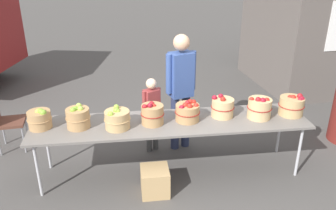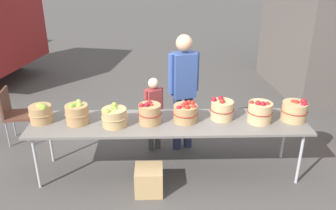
% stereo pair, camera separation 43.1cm
% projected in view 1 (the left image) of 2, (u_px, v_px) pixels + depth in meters
% --- Properties ---
extents(ground_plane, '(40.00, 40.00, 0.00)m').
position_uv_depth(ground_plane, '(171.00, 171.00, 4.70)').
color(ground_plane, '#474442').
extents(market_table, '(3.50, 0.76, 0.75)m').
position_uv_depth(market_table, '(171.00, 124.00, 4.41)').
color(market_table, slate).
rests_on(market_table, ground).
extents(apple_basket_green_0, '(0.30, 0.30, 0.26)m').
position_uv_depth(apple_basket_green_0, '(40.00, 119.00, 4.20)').
color(apple_basket_green_0, '#A87F51').
rests_on(apple_basket_green_0, market_table).
extents(apple_basket_green_1, '(0.30, 0.30, 0.29)m').
position_uv_depth(apple_basket_green_1, '(78.00, 117.00, 4.22)').
color(apple_basket_green_1, '#A87F51').
rests_on(apple_basket_green_1, market_table).
extents(apple_basket_green_2, '(0.32, 0.32, 0.27)m').
position_uv_depth(apple_basket_green_2, '(117.00, 119.00, 4.20)').
color(apple_basket_green_2, tan).
rests_on(apple_basket_green_2, market_table).
extents(apple_basket_red_0, '(0.30, 0.30, 0.30)m').
position_uv_depth(apple_basket_red_0, '(152.00, 114.00, 4.30)').
color(apple_basket_red_0, '#A87F51').
rests_on(apple_basket_red_0, market_table).
extents(apple_basket_red_1, '(0.32, 0.32, 0.26)m').
position_uv_depth(apple_basket_red_1, '(188.00, 112.00, 4.39)').
color(apple_basket_red_1, '#A87F51').
rests_on(apple_basket_red_1, market_table).
extents(apple_basket_red_2, '(0.31, 0.31, 0.29)m').
position_uv_depth(apple_basket_red_2, '(222.00, 107.00, 4.50)').
color(apple_basket_red_2, tan).
rests_on(apple_basket_red_2, market_table).
extents(apple_basket_red_3, '(0.32, 0.32, 0.31)m').
position_uv_depth(apple_basket_red_3, '(259.00, 108.00, 4.45)').
color(apple_basket_red_3, tan).
rests_on(apple_basket_red_3, market_table).
extents(apple_basket_red_4, '(0.33, 0.33, 0.30)m').
position_uv_depth(apple_basket_red_4, '(292.00, 105.00, 4.55)').
color(apple_basket_red_4, tan).
rests_on(apple_basket_red_4, market_table).
extents(vendor_adult, '(0.44, 0.31, 1.72)m').
position_uv_depth(vendor_adult, '(181.00, 84.00, 4.89)').
color(vendor_adult, '#262D4C').
rests_on(vendor_adult, ground).
extents(child_customer, '(0.27, 0.23, 1.13)m').
position_uv_depth(child_customer, '(152.00, 109.00, 4.95)').
color(child_customer, '#3F3F3F').
rests_on(child_customer, ground).
extents(food_kiosk, '(3.73, 3.18, 2.74)m').
position_uv_depth(food_kiosk, '(330.00, 20.00, 7.48)').
color(food_kiosk, '#59514C').
rests_on(food_kiosk, ground).
extents(folding_chair, '(0.44, 0.44, 0.86)m').
position_uv_depth(folding_chair, '(4.00, 118.00, 5.04)').
color(folding_chair, brown).
rests_on(folding_chair, ground).
extents(produce_crate, '(0.34, 0.34, 0.34)m').
position_uv_depth(produce_crate, '(155.00, 181.00, 4.22)').
color(produce_crate, tan).
rests_on(produce_crate, ground).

